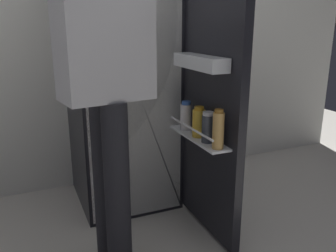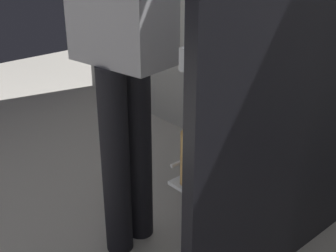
# 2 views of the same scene
# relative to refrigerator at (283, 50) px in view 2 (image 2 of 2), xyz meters

# --- Properties ---
(refrigerator) EXTENTS (0.67, 1.24, 1.70)m
(refrigerator) POSITION_rel_refrigerator_xyz_m (0.00, 0.00, 0.00)
(refrigerator) COLOR black
(refrigerator) RESTS_ON ground_plane
(person) EXTENTS (0.61, 0.67, 1.73)m
(person) POSITION_rel_refrigerator_xyz_m (-0.27, -0.65, 0.18)
(person) COLOR black
(person) RESTS_ON ground_plane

